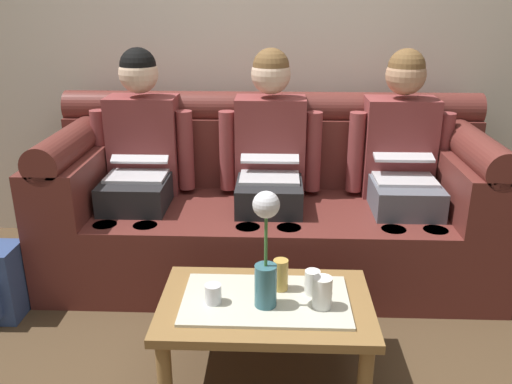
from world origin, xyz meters
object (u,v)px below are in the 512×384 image
object	(u,v)px
flower_vase	(266,250)
couch	(269,207)
cup_near_right	(322,292)
cup_far_left	(281,275)
person_left	(140,156)
person_middle	(270,157)
cup_near_left	(213,294)
coffee_table	(266,311)
person_right	(402,159)
cup_far_center	(312,282)

from	to	relation	value
flower_vase	couch	bearing A→B (deg)	89.97
cup_near_right	flower_vase	bearing A→B (deg)	178.83
cup_far_left	person_left	bearing A→B (deg)	131.10
person_middle	cup_far_left	size ratio (longest dim) A/B	9.43
cup_near_right	cup_near_left	bearing A→B (deg)	178.01
coffee_table	cup_near_right	world-z (taller)	cup_near_right
person_left	cup_far_left	bearing A→B (deg)	-48.90
flower_vase	person_right	bearing A→B (deg)	54.63
person_right	cup_near_right	size ratio (longest dim) A/B	9.82
cup_near_left	cup_far_left	size ratio (longest dim) A/B	0.59
flower_vase	coffee_table	bearing A→B (deg)	89.22
person_right	cup_far_center	bearing A→B (deg)	-120.15
person_left	cup_far_center	size ratio (longest dim) A/B	12.48
couch	person_left	size ratio (longest dim) A/B	1.93
person_left	cup_far_left	size ratio (longest dim) A/B	9.43
cup_far_center	cup_near_right	bearing A→B (deg)	-72.70
person_right	coffee_table	size ratio (longest dim) A/B	1.47
person_left	person_middle	distance (m)	0.70
person_right	person_middle	bearing A→B (deg)	179.98
cup_near_left	person_middle	bearing A→B (deg)	78.45
flower_vase	cup_near_right	bearing A→B (deg)	-1.17
cup_near_right	cup_far_left	size ratio (longest dim) A/B	0.96
person_left	flower_vase	world-z (taller)	person_left
person_left	flower_vase	xyz separation A→B (m)	(0.70, -0.99, -0.06)
person_middle	cup_near_left	distance (m)	1.03
cup_near_right	cup_far_center	size ratio (longest dim) A/B	1.27
cup_near_left	cup_near_right	size ratio (longest dim) A/B	0.61
person_middle	flower_vase	bearing A→B (deg)	-90.03
person_left	cup_far_center	distance (m)	1.28
person_left	flower_vase	distance (m)	1.22
cup_far_left	cup_near_right	bearing A→B (deg)	-38.53
couch	cup_near_left	bearing A→B (deg)	-101.51
cup_near_left	person_left	bearing A→B (deg)	117.10
couch	coffee_table	bearing A→B (deg)	-90.00
person_right	cup_far_left	distance (m)	1.11
cup_far_center	person_left	bearing A→B (deg)	134.64
couch	person_left	world-z (taller)	person_left
couch	coffee_table	world-z (taller)	couch
couch	person_middle	bearing A→B (deg)	-90.00
person_left	coffee_table	world-z (taller)	person_left
couch	person_left	distance (m)	0.76
couch	cup_far_left	xyz separation A→B (m)	(0.06, -0.88, 0.06)
cup_far_left	person_middle	bearing A→B (deg)	93.77
person_left	person_middle	xyz separation A→B (m)	(0.70, -0.00, 0.00)
flower_vase	cup_far_left	distance (m)	0.21
flower_vase	cup_far_center	size ratio (longest dim) A/B	4.72
coffee_table	cup_near_left	world-z (taller)	cup_near_left
person_left	person_middle	bearing A→B (deg)	-0.01
person_right	flower_vase	xyz separation A→B (m)	(-0.70, -0.99, -0.06)
cup_near_right	cup_far_left	xyz separation A→B (m)	(-0.16, 0.12, 0.00)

